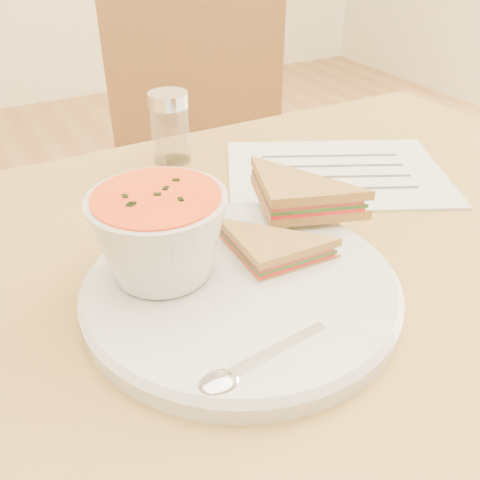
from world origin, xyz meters
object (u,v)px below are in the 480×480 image
condiment_shaker (170,128)px  plate (241,289)px  soup_bowl (160,239)px  chair_far (207,215)px  dining_table (279,445)px

condiment_shaker → plate: bearing=-101.3°
soup_bowl → plate: bearing=-35.3°
chair_far → soup_bowl: bearing=81.7°
dining_table → soup_bowl: (-0.16, -0.02, 0.44)m
dining_table → plate: 0.40m
chair_far → plate: (-0.25, -0.61, 0.30)m
dining_table → soup_bowl: 0.47m
soup_bowl → condiment_shaker: (0.13, 0.28, -0.01)m
dining_table → plate: size_ratio=3.26×
chair_far → soup_bowl: 0.73m
chair_far → condiment_shaker: 0.48m
plate → condiment_shaker: condiment_shaker is taller
chair_far → soup_bowl: (-0.31, -0.56, 0.35)m
chair_far → plate: bearing=88.2°
dining_table → condiment_shaker: size_ratio=9.85×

